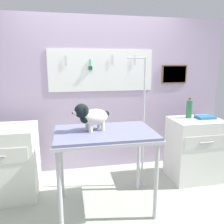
# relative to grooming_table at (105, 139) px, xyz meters

# --- Properties ---
(ground) EXTENTS (4.40, 4.00, 0.04)m
(ground) POSITION_rel_grooming_table_xyz_m (0.06, -0.21, -0.85)
(ground) COLOR #A7AF9D
(rear_wall_panel) EXTENTS (4.00, 0.11, 2.30)m
(rear_wall_panel) POSITION_rel_grooming_table_xyz_m (0.07, 1.06, 0.33)
(rear_wall_panel) COLOR #B39FBD
(rear_wall_panel) RESTS_ON ground
(grooming_table) EXTENTS (1.09, 0.71, 0.92)m
(grooming_table) POSITION_rel_grooming_table_xyz_m (0.00, 0.00, 0.00)
(grooming_table) COLOR #B7B7BC
(grooming_table) RESTS_ON ground
(grooming_arm) EXTENTS (0.30, 0.11, 1.70)m
(grooming_arm) POSITION_rel_grooming_table_xyz_m (0.56, 0.37, -0.03)
(grooming_arm) COLOR #B7B7BC
(grooming_arm) RESTS_ON ground
(dog) EXTENTS (0.41, 0.27, 0.30)m
(dog) POSITION_rel_grooming_table_xyz_m (-0.14, 0.04, 0.25)
(dog) COLOR silver
(dog) RESTS_ON grooming_table
(counter_left) EXTENTS (0.80, 0.58, 0.89)m
(counter_left) POSITION_rel_grooming_table_xyz_m (-1.19, 0.46, -0.38)
(counter_left) COLOR silver
(counter_left) RESTS_ON ground
(cabinet_right) EXTENTS (0.68, 0.54, 0.88)m
(cabinet_right) POSITION_rel_grooming_table_xyz_m (1.35, 0.43, -0.39)
(cabinet_right) COLOR silver
(cabinet_right) RESTS_ON ground
(soda_bottle) EXTENTS (0.08, 0.08, 0.29)m
(soda_bottle) POSITION_rel_grooming_table_xyz_m (1.28, 0.52, 0.18)
(soda_bottle) COLOR #2C6B42
(soda_bottle) RESTS_ON cabinet_right
(supply_tray) EXTENTS (0.24, 0.18, 0.04)m
(supply_tray) POSITION_rel_grooming_table_xyz_m (1.49, 0.45, 0.07)
(supply_tray) COLOR #2870B7
(supply_tray) RESTS_ON cabinet_right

